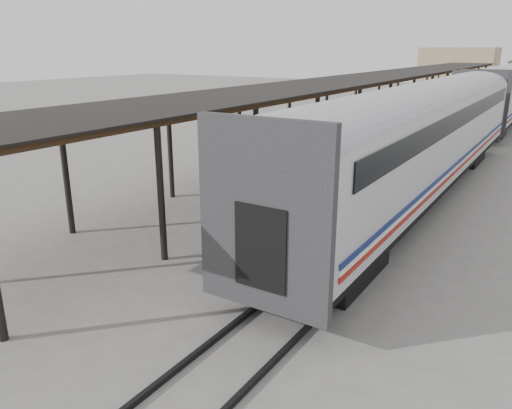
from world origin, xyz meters
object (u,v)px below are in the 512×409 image
at_px(porter, 235,198).
at_px(luggage_tug, 367,136).
at_px(baggage_cart, 241,226).
at_px(pedestrian, 319,146).

bearing_deg(porter, luggage_tug, 14.59).
relative_size(baggage_cart, pedestrian, 1.49).
bearing_deg(porter, baggage_cart, 26.80).
distance_m(baggage_cart, porter, 1.29).
distance_m(baggage_cart, luggage_tug, 18.62).
bearing_deg(pedestrian, baggage_cart, 107.34).
bearing_deg(pedestrian, porter, 107.66).
bearing_deg(luggage_tug, baggage_cart, -64.75).
relative_size(porter, pedestrian, 1.09).
height_order(porter, pedestrian, porter).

